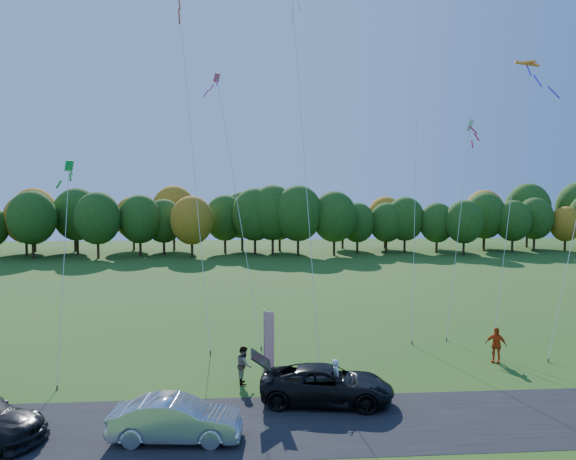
{
  "coord_description": "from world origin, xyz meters",
  "views": [
    {
      "loc": [
        -2.41,
        -25.49,
        9.21
      ],
      "look_at": [
        0.0,
        6.0,
        7.0
      ],
      "focal_mm": 35.0,
      "sensor_mm": 36.0,
      "label": 1
    }
  ],
  "objects": [
    {
      "name": "kite_parafoil_orange",
      "position": [
        9.56,
        13.18,
        15.59
      ],
      "size": [
        5.76,
        13.02,
        31.5
      ],
      "color": "#4C3F33",
      "rests_on": "ground"
    },
    {
      "name": "kite_delta_red",
      "position": [
        0.85,
        6.24,
        12.27
      ],
      "size": [
        2.5,
        8.81,
        23.4
      ],
      "color": "#4C3F33",
      "rests_on": "ground"
    },
    {
      "name": "ground",
      "position": [
        0.0,
        0.0,
        0.0
      ],
      "size": [
        160.0,
        160.0,
        0.0
      ],
      "primitive_type": "plane",
      "color": "#214D14"
    },
    {
      "name": "person_east",
      "position": [
        10.99,
        3.15,
        0.95
      ],
      "size": [
        1.17,
        1.05,
        1.91
      ],
      "primitive_type": "imported",
      "rotation": [
        0.0,
        0.0,
        -0.65
      ],
      "color": "#CB4513",
      "rests_on": "ground"
    },
    {
      "name": "kite_diamond_white",
      "position": [
        11.68,
        10.44,
        7.03
      ],
      "size": [
        4.2,
        6.34,
        14.6
      ],
      "color": "#4C3F33",
      "rests_on": "ground"
    },
    {
      "name": "tree_line",
      "position": [
        0.0,
        55.0,
        0.0
      ],
      "size": [
        116.0,
        12.0,
        10.0
      ],
      "primitive_type": null,
      "color": "#1E4711",
      "rests_on": "ground"
    },
    {
      "name": "silver_sedan",
      "position": [
        -4.99,
        -5.11,
        0.8
      ],
      "size": [
        4.97,
        2.11,
        1.59
      ],
      "primitive_type": "imported",
      "rotation": [
        0.0,
        0.0,
        1.48
      ],
      "color": "#B8B7BC",
      "rests_on": "ground"
    },
    {
      "name": "asphalt_strip",
      "position": [
        0.0,
        -4.0,
        0.01
      ],
      "size": [
        90.0,
        6.0,
        0.01
      ],
      "primitive_type": "cube",
      "color": "black",
      "rests_on": "ground"
    },
    {
      "name": "feather_flag",
      "position": [
        -1.39,
        -0.08,
        2.29
      ],
      "size": [
        0.48,
        0.21,
        3.76
      ],
      "color": "#999999",
      "rests_on": "ground"
    },
    {
      "name": "kite_parafoil_rainbow",
      "position": [
        14.17,
        8.37,
        9.1
      ],
      "size": [
        7.06,
        8.2,
        18.5
      ],
      "color": "#4C3F33",
      "rests_on": "ground"
    },
    {
      "name": "person_tailgate_a",
      "position": [
        1.56,
        -1.46,
        0.9
      ],
      "size": [
        0.53,
        0.72,
        1.79
      ],
      "primitive_type": "imported",
      "rotation": [
        0.0,
        0.0,
        1.74
      ],
      "color": "white",
      "rests_on": "ground"
    },
    {
      "name": "person_tailgate_b",
      "position": [
        -2.51,
        0.89,
        0.89
      ],
      "size": [
        0.74,
        0.92,
        1.79
      ],
      "primitive_type": "imported",
      "rotation": [
        0.0,
        0.0,
        1.64
      ],
      "color": "gray",
      "rests_on": "ground"
    },
    {
      "name": "kite_diamond_pink",
      "position": [
        -2.89,
        9.43,
        8.45
      ],
      "size": [
        3.24,
        6.41,
        17.23
      ],
      "color": "#4C3F33",
      "rests_on": "ground"
    },
    {
      "name": "kite_delta_blue",
      "position": [
        -5.8,
        10.66,
        12.53
      ],
      "size": [
        4.39,
        10.52,
        25.6
      ],
      "color": "#4C3F33",
      "rests_on": "ground"
    },
    {
      "name": "black_suv",
      "position": [
        1.1,
        -1.85,
        0.8
      ],
      "size": [
        6.14,
        3.61,
        1.6
      ],
      "primitive_type": "imported",
      "rotation": [
        0.0,
        0.0,
        1.4
      ],
      "color": "black",
      "rests_on": "ground"
    },
    {
      "name": "kite_diamond_blue_low",
      "position": [
        15.34,
        4.25,
        4.24
      ],
      "size": [
        3.5,
        3.04,
        8.85
      ],
      "color": "#4C3F33",
      "rests_on": "ground"
    },
    {
      "name": "kite_diamond_green",
      "position": [
        -11.61,
        3.54,
        5.48
      ],
      "size": [
        1.42,
        6.17,
        11.18
      ],
      "color": "#4C3F33",
      "rests_on": "ground"
    }
  ]
}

